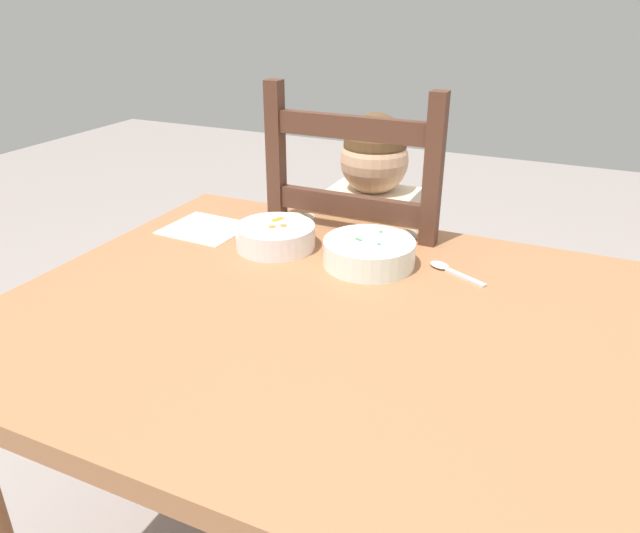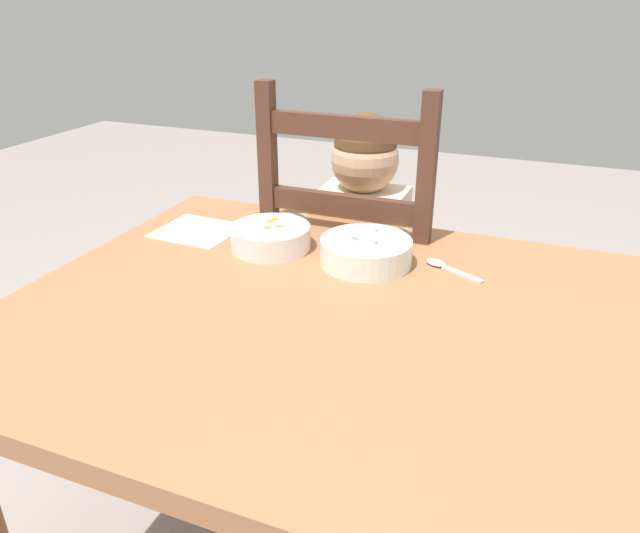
% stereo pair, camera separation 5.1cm
% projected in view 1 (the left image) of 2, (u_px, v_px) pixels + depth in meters
% --- Properties ---
extents(dining_table, '(1.20, 0.92, 0.71)m').
position_uv_depth(dining_table, '(338.00, 361.00, 1.10)').
color(dining_table, '#A66D46').
rests_on(dining_table, ground).
extents(dining_chair, '(0.42, 0.42, 1.04)m').
position_uv_depth(dining_chair, '(366.00, 294.00, 1.62)').
color(dining_chair, '#503022').
rests_on(dining_chair, ground).
extents(child_figure, '(0.32, 0.31, 0.96)m').
position_uv_depth(child_figure, '(368.00, 242.00, 1.55)').
color(child_figure, beige).
rests_on(child_figure, ground).
extents(bowl_of_peas, '(0.19, 0.19, 0.06)m').
position_uv_depth(bowl_of_peas, '(369.00, 252.00, 1.23)').
color(bowl_of_peas, white).
rests_on(bowl_of_peas, dining_table).
extents(bowl_of_carrots, '(0.17, 0.17, 0.05)m').
position_uv_depth(bowl_of_carrots, '(276.00, 236.00, 1.31)').
color(bowl_of_carrots, white).
rests_on(bowl_of_carrots, dining_table).
extents(spoon, '(0.13, 0.08, 0.01)m').
position_uv_depth(spoon, '(447.00, 269.00, 1.21)').
color(spoon, silver).
rests_on(spoon, dining_table).
extents(paper_napkin, '(0.19, 0.17, 0.00)m').
position_uv_depth(paper_napkin, '(205.00, 228.00, 1.42)').
color(paper_napkin, white).
rests_on(paper_napkin, dining_table).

